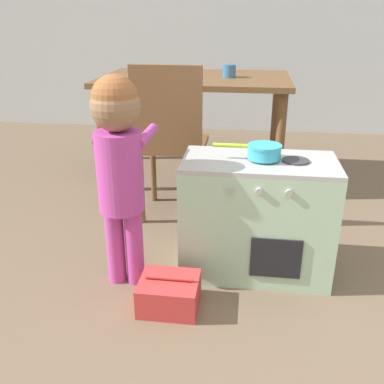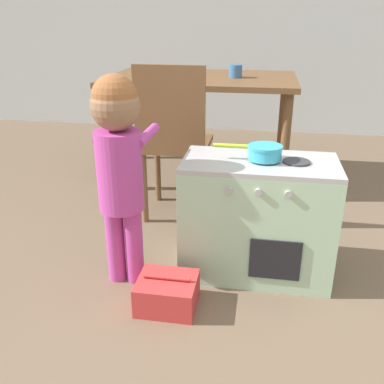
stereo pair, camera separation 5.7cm
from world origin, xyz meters
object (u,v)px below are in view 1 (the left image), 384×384
at_px(dining_table, 195,89).
at_px(dining_chair_near, 171,140).
at_px(toy_basket, 169,293).
at_px(play_kitchen, 256,217).
at_px(toy_pot, 263,150).
at_px(cup_on_table, 229,71).
at_px(child_figure, 119,154).

relative_size(dining_table, dining_chair_near, 1.43).
bearing_deg(toy_basket, dining_chair_near, 99.52).
distance_m(toy_basket, dining_chair_near, 0.93).
bearing_deg(dining_chair_near, play_kitchen, -45.86).
relative_size(toy_basket, dining_chair_near, 0.27).
xyz_separation_m(toy_pot, dining_table, (-0.44, 1.19, 0.05)).
distance_m(play_kitchen, cup_on_table, 1.29).
xyz_separation_m(dining_chair_near, cup_on_table, (0.28, 0.68, 0.29)).
relative_size(child_figure, dining_table, 0.72).
distance_m(toy_pot, dining_chair_near, 0.71).
relative_size(play_kitchen, dining_table, 0.52).
bearing_deg(toy_basket, toy_pot, 43.50).
bearing_deg(toy_pot, toy_basket, -136.50).
relative_size(play_kitchen, cup_on_table, 7.64).
xyz_separation_m(toy_pot, dining_chair_near, (-0.49, 0.49, -0.11)).
bearing_deg(child_figure, play_kitchen, 16.58).
xyz_separation_m(play_kitchen, child_figure, (-0.57, -0.17, 0.33)).
height_order(play_kitchen, dining_chair_near, dining_chair_near).
height_order(toy_basket, dining_table, dining_table).
distance_m(child_figure, dining_table, 1.37).
bearing_deg(child_figure, cup_on_table, 74.87).
height_order(toy_pot, toy_basket, toy_pot).
relative_size(toy_basket, dining_table, 0.19).
distance_m(toy_pot, cup_on_table, 1.21).
relative_size(play_kitchen, child_figure, 0.73).
xyz_separation_m(dining_table, cup_on_table, (0.23, -0.02, 0.13)).
height_order(toy_basket, cup_on_table, cup_on_table).
bearing_deg(cup_on_table, dining_table, 174.98).
bearing_deg(cup_on_table, toy_pot, -79.61).
relative_size(play_kitchen, dining_chair_near, 0.75).
relative_size(toy_pot, child_figure, 0.32).
xyz_separation_m(toy_basket, cup_on_table, (0.14, 1.51, 0.70)).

